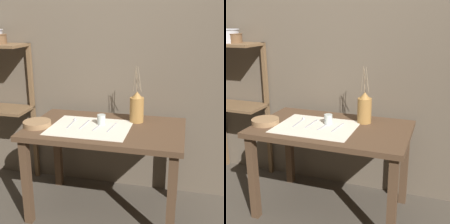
% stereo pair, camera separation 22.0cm
% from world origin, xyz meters
% --- Properties ---
extents(ground_plane, '(12.00, 12.00, 0.00)m').
position_xyz_m(ground_plane, '(0.00, 0.00, 0.00)').
color(ground_plane, '#473F35').
extents(stone_wall_back, '(7.00, 0.06, 2.40)m').
position_xyz_m(stone_wall_back, '(0.00, 0.46, 1.20)').
color(stone_wall_back, brown).
rests_on(stone_wall_back, ground_plane).
extents(wooden_table, '(1.18, 0.71, 0.72)m').
position_xyz_m(wooden_table, '(0.00, 0.00, 0.62)').
color(wooden_table, '#4C3523').
rests_on(wooden_table, ground_plane).
extents(linen_cloth, '(0.60, 0.46, 0.00)m').
position_xyz_m(linen_cloth, '(-0.11, -0.05, 0.72)').
color(linen_cloth, beige).
rests_on(linen_cloth, wooden_table).
extents(pitcher_with_flowers, '(0.11, 0.11, 0.45)m').
position_xyz_m(pitcher_with_flowers, '(0.21, 0.17, 0.83)').
color(pitcher_with_flowers, olive).
rests_on(pitcher_with_flowers, wooden_table).
extents(wooden_bowl, '(0.21, 0.21, 0.04)m').
position_xyz_m(wooden_bowl, '(-0.51, -0.11, 0.74)').
color(wooden_bowl, '#8E6B47').
rests_on(wooden_bowl, wooden_table).
extents(glass_tumbler_near, '(0.06, 0.06, 0.08)m').
position_xyz_m(glass_tumbler_near, '(-0.04, 0.04, 0.76)').
color(glass_tumbler_near, '#B7C1BC').
rests_on(glass_tumbler_near, wooden_table).
extents(spoon_outer, '(0.03, 0.22, 0.02)m').
position_xyz_m(spoon_outer, '(-0.27, 0.05, 0.73)').
color(spoon_outer, '#A8A8AD').
rests_on(spoon_outer, wooden_table).
extents(fork_inner, '(0.02, 0.21, 0.00)m').
position_xyz_m(fork_inner, '(-0.17, -0.00, 0.72)').
color(fork_inner, '#A8A8AD').
rests_on(fork_inner, wooden_table).
extents(spoon_inner, '(0.05, 0.22, 0.02)m').
position_xyz_m(spoon_inner, '(-0.04, 0.05, 0.73)').
color(spoon_inner, '#A8A8AD').
rests_on(spoon_inner, wooden_table).
extents(fork_outer, '(0.03, 0.21, 0.00)m').
position_xyz_m(fork_outer, '(0.05, -0.01, 0.72)').
color(fork_outer, '#A8A8AD').
rests_on(fork_outer, wooden_table).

